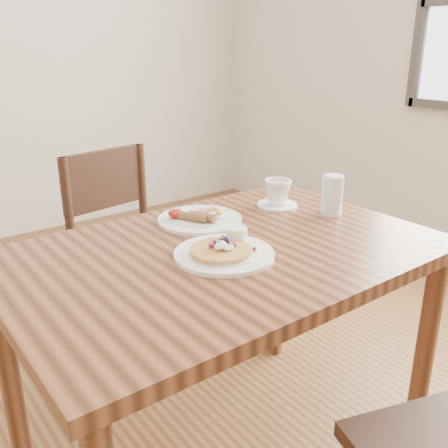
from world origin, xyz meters
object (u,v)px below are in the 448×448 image
at_px(breakfast_plate, 199,218).
at_px(pancake_plate, 225,251).
at_px(chair_far, 128,248).
at_px(water_glass, 332,195).
at_px(dining_table, 224,279).
at_px(teacup_saucer, 278,194).

bearing_deg(breakfast_plate, pancake_plate, -110.23).
bearing_deg(chair_far, breakfast_plate, 82.51).
height_order(breakfast_plate, water_glass, water_glass).
xyz_separation_m(dining_table, teacup_saucer, (0.37, 0.19, 0.14)).
height_order(chair_far, pancake_plate, chair_far).
bearing_deg(chair_far, water_glass, 111.11).
relative_size(pancake_plate, water_glass, 2.07).
bearing_deg(breakfast_plate, chair_far, 91.53).
bearing_deg(chair_far, dining_table, 76.91).
relative_size(chair_far, pancake_plate, 3.26).
bearing_deg(water_glass, pancake_plate, -172.91).
relative_size(pancake_plate, teacup_saucer, 1.93).
bearing_deg(water_glass, teacup_saucer, 116.74).
bearing_deg(teacup_saucer, water_glass, -63.26).
relative_size(dining_table, pancake_plate, 4.44).
bearing_deg(breakfast_plate, water_glass, -27.06).
height_order(dining_table, pancake_plate, pancake_plate).
relative_size(chair_far, teacup_saucer, 6.29).
xyz_separation_m(pancake_plate, breakfast_plate, (0.10, 0.26, -0.00)).
bearing_deg(pancake_plate, teacup_saucer, 29.66).
xyz_separation_m(teacup_saucer, water_glass, (0.09, -0.17, 0.02)).
height_order(dining_table, chair_far, chair_far).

